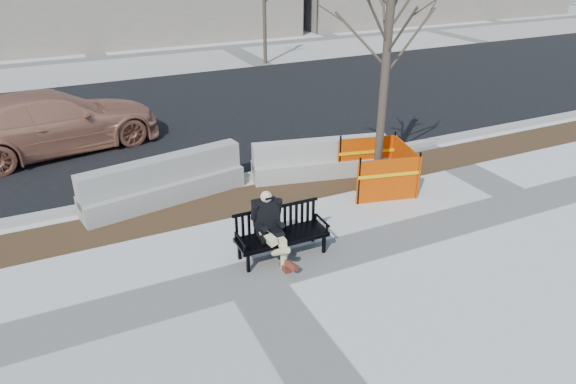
# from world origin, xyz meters

# --- Properties ---
(ground) EXTENTS (120.00, 120.00, 0.00)m
(ground) POSITION_xyz_m (0.00, 0.00, 0.00)
(ground) COLOR beige
(ground) RESTS_ON ground
(mulch_strip) EXTENTS (40.00, 1.20, 0.02)m
(mulch_strip) POSITION_xyz_m (0.00, 2.60, 0.00)
(mulch_strip) COLOR #47301C
(mulch_strip) RESTS_ON ground
(asphalt_street) EXTENTS (60.00, 10.40, 0.01)m
(asphalt_street) POSITION_xyz_m (0.00, 8.80, 0.00)
(asphalt_street) COLOR black
(asphalt_street) RESTS_ON ground
(curb) EXTENTS (60.00, 0.25, 0.12)m
(curb) POSITION_xyz_m (0.00, 3.55, 0.06)
(curb) COLOR #9E9B93
(curb) RESTS_ON ground
(bench) EXTENTS (1.63, 0.60, 0.86)m
(bench) POSITION_xyz_m (0.72, 0.35, 0.00)
(bench) COLOR black
(bench) RESTS_ON ground
(seated_man) EXTENTS (0.54, 0.89, 1.23)m
(seated_man) POSITION_xyz_m (0.50, 0.40, 0.00)
(seated_man) COLOR black
(seated_man) RESTS_ON ground
(tree_fence) EXTENTS (2.48, 2.48, 5.17)m
(tree_fence) POSITION_xyz_m (3.73, 1.92, 0.00)
(tree_fence) COLOR #F64300
(tree_fence) RESTS_ON ground
(sedan) EXTENTS (5.60, 3.15, 1.53)m
(sedan) POSITION_xyz_m (-2.43, 7.35, 0.00)
(sedan) COLOR #B27256
(sedan) RESTS_ON ground
(jersey_barrier_left) EXTENTS (3.49, 1.26, 0.98)m
(jersey_barrier_left) POSITION_xyz_m (-0.61, 3.29, 0.00)
(jersey_barrier_left) COLOR gray
(jersey_barrier_left) RESTS_ON ground
(jersey_barrier_right) EXTENTS (3.18, 1.27, 0.89)m
(jersey_barrier_right) POSITION_xyz_m (2.92, 3.02, 0.00)
(jersey_barrier_right) COLOR #ABA8A0
(jersey_barrier_right) RESTS_ON ground
(far_tree_right) EXTENTS (2.27, 2.27, 4.68)m
(far_tree_right) POSITION_xyz_m (6.43, 14.42, 0.00)
(far_tree_right) COLOR #4E4032
(far_tree_right) RESTS_ON ground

